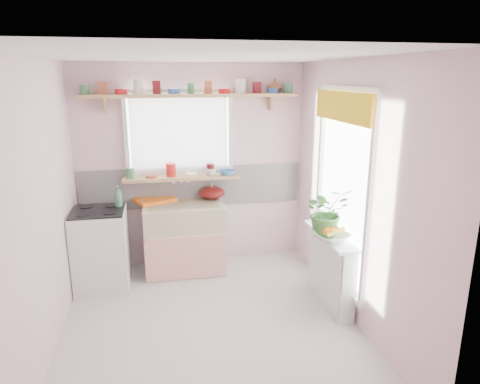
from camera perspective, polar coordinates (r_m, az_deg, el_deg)
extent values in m
plane|color=beige|center=(4.35, -3.91, -17.34)|extent=(3.20, 3.20, 0.00)
plane|color=white|center=(3.67, -4.64, 17.67)|extent=(3.20, 3.20, 0.00)
plane|color=silver|center=(5.37, -6.37, 3.42)|extent=(2.80, 0.00, 2.80)
plane|color=silver|center=(2.36, 0.70, -12.32)|extent=(2.80, 0.00, 2.80)
plane|color=silver|center=(3.92, -24.99, -2.38)|extent=(0.00, 3.20, 3.20)
plane|color=silver|center=(4.22, 14.96, -0.27)|extent=(0.00, 3.20, 3.20)
cube|color=white|center=(5.42, -6.28, 0.80)|extent=(2.74, 0.03, 0.50)
cube|color=pink|center=(5.47, -6.21, -1.24)|extent=(2.74, 0.02, 0.12)
cube|color=white|center=(5.29, -8.12, 7.57)|extent=(1.20, 0.01, 1.00)
cube|color=white|center=(5.23, -8.08, 7.48)|extent=(1.15, 0.02, 0.95)
cube|color=white|center=(4.39, 13.77, 0.41)|extent=(0.01, 1.10, 1.90)
cube|color=yellow|center=(4.23, 13.40, 11.02)|extent=(0.03, 1.20, 0.28)
cube|color=white|center=(5.37, -7.38, -7.55)|extent=(0.85, 0.55, 0.55)
cube|color=#E95844|center=(5.11, -7.16, -8.75)|extent=(0.95, 0.02, 0.53)
cube|color=#C2B68E|center=(5.22, -7.54, -3.24)|extent=(0.95, 0.55, 0.30)
cylinder|color=silver|center=(5.35, -7.87, 1.66)|extent=(0.03, 0.22, 0.03)
cube|color=white|center=(5.10, -18.03, -7.31)|extent=(0.58, 0.58, 0.90)
cube|color=black|center=(4.95, -18.46, -2.43)|extent=(0.56, 0.56, 0.02)
cylinder|color=black|center=(4.84, -20.31, -2.83)|extent=(0.14, 0.14, 0.01)
cylinder|color=black|center=(4.80, -17.01, -2.68)|extent=(0.14, 0.14, 0.01)
cylinder|color=black|center=(5.10, -19.85, -1.87)|extent=(0.14, 0.14, 0.01)
cylinder|color=black|center=(5.07, -16.72, -1.72)|extent=(0.14, 0.14, 0.01)
cube|color=white|center=(4.65, 12.01, -10.12)|extent=(0.15, 0.90, 0.75)
cube|color=white|center=(4.49, 11.92, -5.72)|extent=(0.22, 0.95, 0.03)
cube|color=tan|center=(5.27, -7.84, 1.91)|extent=(1.40, 0.22, 0.04)
cube|color=tan|center=(5.14, -6.53, 12.67)|extent=(2.52, 0.24, 0.04)
cylinder|color=#3F7F4C|center=(5.17, -20.03, 12.78)|extent=(0.11, 0.11, 0.12)
cylinder|color=#A55133|center=(5.15, -17.81, 12.95)|extent=(0.11, 0.11, 0.12)
cylinder|color=red|center=(5.13, -15.55, 12.78)|extent=(0.11, 0.11, 0.06)
cylinder|color=silver|center=(5.12, -13.33, 13.25)|extent=(0.11, 0.11, 0.12)
cylinder|color=#590F14|center=(5.12, -11.07, 13.38)|extent=(0.11, 0.11, 0.12)
cylinder|color=#3359A5|center=(5.12, -8.79, 13.14)|extent=(0.11, 0.11, 0.06)
cylinder|color=#3F7F4C|center=(5.13, -6.55, 13.56)|extent=(0.11, 0.11, 0.12)
cylinder|color=#A55133|center=(5.16, -4.31, 13.62)|extent=(0.11, 0.11, 0.12)
cylinder|color=red|center=(5.18, -2.09, 13.33)|extent=(0.11, 0.11, 0.06)
cylinder|color=silver|center=(5.22, 0.10, 13.68)|extent=(0.11, 0.11, 0.12)
cylinder|color=#590F14|center=(5.26, 2.26, 13.68)|extent=(0.11, 0.11, 0.12)
cylinder|color=#3359A5|center=(5.31, 4.38, 13.34)|extent=(0.11, 0.11, 0.06)
cylinder|color=#3F7F4C|center=(5.37, 6.47, 13.63)|extent=(0.11, 0.11, 0.12)
cylinder|color=#3F7F4C|center=(5.26, -14.64, 2.41)|extent=(0.11, 0.11, 0.12)
cylinder|color=#A55133|center=(5.25, -11.93, 2.56)|extent=(0.11, 0.11, 0.12)
cylinder|color=red|center=(5.25, -9.21, 2.38)|extent=(0.11, 0.11, 0.06)
cylinder|color=silver|center=(5.26, -6.52, 2.83)|extent=(0.11, 0.11, 0.12)
cylinder|color=#590F14|center=(5.29, -3.84, 2.95)|extent=(0.11, 0.11, 0.12)
cylinder|color=#3359A5|center=(5.33, -1.19, 2.75)|extent=(0.11, 0.11, 0.06)
cube|color=orange|center=(5.35, -11.27, -1.01)|extent=(0.55, 0.49, 0.04)
ellipsoid|color=#540F0E|center=(5.38, -3.78, -0.07)|extent=(0.43, 0.43, 0.15)
imported|color=#366D2B|center=(4.37, 11.47, -2.58)|extent=(0.48, 0.43, 0.51)
imported|color=silver|center=(4.30, 12.11, -5.89)|extent=(0.42, 0.42, 0.08)
imported|color=#37712D|center=(4.55, 12.28, -3.72)|extent=(0.14, 0.12, 0.23)
imported|color=#FAEA6F|center=(5.37, -3.79, 0.15)|extent=(0.11, 0.11, 0.20)
imported|color=beige|center=(5.23, -3.87, 2.67)|extent=(0.15, 0.15, 0.09)
imported|color=#3774B4|center=(5.26, -1.71, 2.59)|extent=(0.23, 0.23, 0.06)
imported|color=#98532E|center=(5.38, 4.68, 13.93)|extent=(0.17, 0.17, 0.17)
imported|color=#428455|center=(5.00, -15.94, -0.51)|extent=(0.12, 0.12, 0.24)
sphere|color=orange|center=(4.28, 12.16, -5.13)|extent=(0.08, 0.08, 0.08)
sphere|color=orange|center=(4.33, 12.74, -4.93)|extent=(0.08, 0.08, 0.08)
sphere|color=orange|center=(4.28, 11.44, -5.10)|extent=(0.08, 0.08, 0.08)
cylinder|color=yellow|center=(4.24, 12.68, -5.21)|extent=(0.18, 0.04, 0.10)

